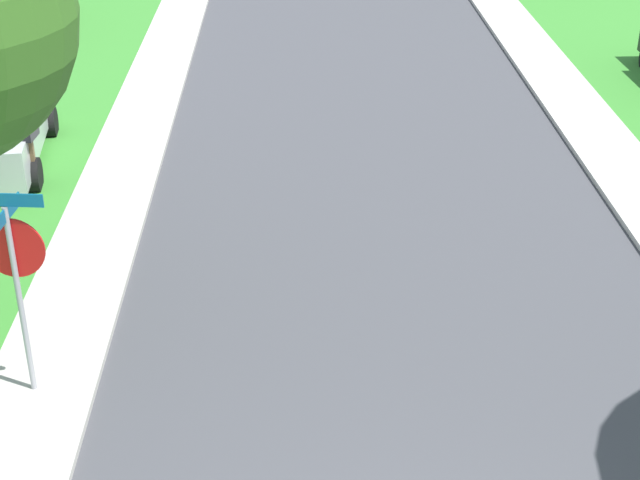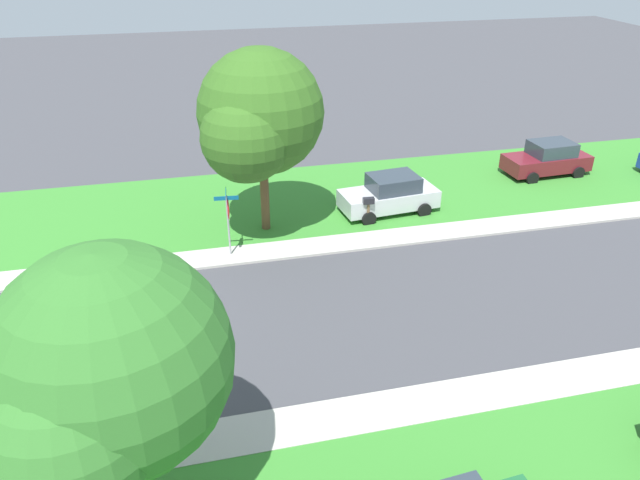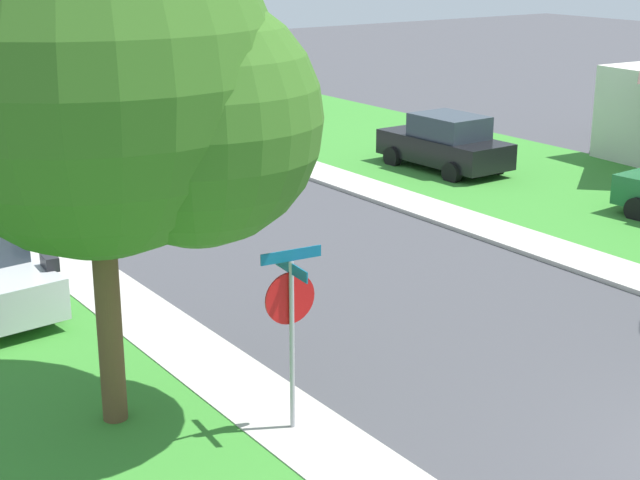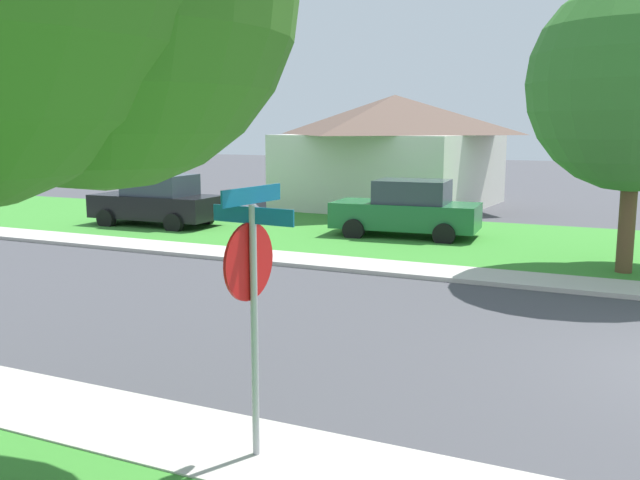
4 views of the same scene
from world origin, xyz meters
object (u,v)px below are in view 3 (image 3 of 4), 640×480
Objects in this scene: car_black_kerbside_mid at (445,143)px; tree_sidewalk_near at (119,86)px; car_grey_far_down_street at (257,94)px; mailbox at (50,271)px; stop_sign_far_corner at (291,310)px; tree_sidewalk_far at (146,8)px.

car_black_kerbside_mid is 0.57× the size of tree_sidewalk_near.
car_grey_far_down_street is 3.34× the size of mailbox.
car_grey_far_down_street is at bearing 60.01° from stop_sign_far_corner.
tree_sidewalk_near is 5.99m from mailbox.
car_black_kerbside_mid is 19.23m from tree_sidewalk_far.
mailbox is at bearing -130.82° from car_grey_far_down_street.
tree_sidewalk_near reaches higher than stop_sign_far_corner.
stop_sign_far_corner is at bearing -119.99° from car_grey_far_down_street.
tree_sidewalk_far is (-0.88, 18.97, 3.00)m from car_black_kerbside_mid.
tree_sidewalk_near reaches higher than tree_sidewalk_far.
tree_sidewalk_near is (-14.85, -21.27, 4.07)m from car_grey_far_down_street.
tree_sidewalk_far is 0.87× the size of tree_sidewalk_near.
stop_sign_far_corner is 0.63× the size of car_grey_far_down_street.
car_grey_far_down_street reaches higher than mailbox.
car_grey_far_down_street is 0.58× the size of tree_sidewalk_near.
car_black_kerbside_mid is 3.31× the size of mailbox.
car_grey_far_down_street is (13.14, 22.77, -1.01)m from stop_sign_far_corner.
car_grey_far_down_street is at bearing 88.23° from car_black_kerbside_mid.
mailbox is at bearing -118.77° from tree_sidewalk_far.
tree_sidewalk_far is at bearing 99.57° from car_grey_far_down_street.
stop_sign_far_corner is 16.99m from car_black_kerbside_mid.
stop_sign_far_corner is 2.11× the size of mailbox.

